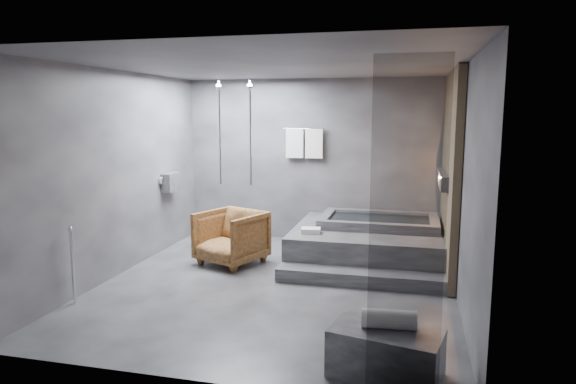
# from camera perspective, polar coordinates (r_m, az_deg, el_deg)

# --- Properties ---
(room) EXTENTS (5.00, 5.04, 2.82)m
(room) POSITION_cam_1_polar(r_m,az_deg,el_deg) (6.61, 2.56, 4.48)
(room) COLOR #2B2B2D
(room) RESTS_ON ground
(tub_deck) EXTENTS (2.20, 2.00, 0.50)m
(tub_deck) POSITION_cam_1_polar(r_m,az_deg,el_deg) (7.95, 8.85, -5.69)
(tub_deck) COLOR #303032
(tub_deck) RESTS_ON ground
(tub_step) EXTENTS (2.20, 0.36, 0.18)m
(tub_step) POSITION_cam_1_polar(r_m,az_deg,el_deg) (6.87, 7.94, -9.43)
(tub_step) COLOR #303032
(tub_step) RESTS_ON ground
(concrete_bench) EXTENTS (1.01, 0.70, 0.41)m
(concrete_bench) POSITION_cam_1_polar(r_m,az_deg,el_deg) (4.66, 10.80, -17.17)
(concrete_bench) COLOR #353537
(concrete_bench) RESTS_ON ground
(driftwood_chair) EXTENTS (1.12, 1.13, 0.79)m
(driftwood_chair) POSITION_cam_1_polar(r_m,az_deg,el_deg) (7.69, -6.34, -5.01)
(driftwood_chair) COLOR #462811
(driftwood_chair) RESTS_ON ground
(rolled_towel) EXTENTS (0.47, 0.20, 0.17)m
(rolled_towel) POSITION_cam_1_polar(r_m,az_deg,el_deg) (4.57, 11.13, -13.70)
(rolled_towel) COLOR silver
(rolled_towel) RESTS_ON concrete_bench
(deck_towel) EXTENTS (0.30, 0.24, 0.07)m
(deck_towel) POSITION_cam_1_polar(r_m,az_deg,el_deg) (7.46, 2.55, -4.30)
(deck_towel) COLOR silver
(deck_towel) RESTS_ON tub_deck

